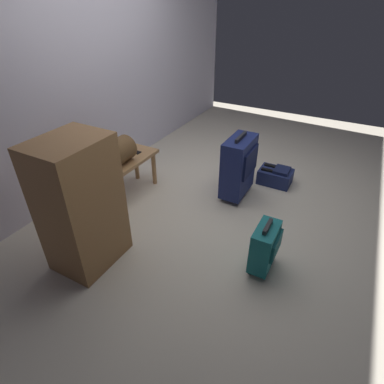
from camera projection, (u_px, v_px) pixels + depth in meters
ground_plane at (225, 199)px, 3.47m from camera, size 6.60×6.60×0.00m
back_wall at (96, 53)px, 3.35m from camera, size 6.00×0.10×2.80m
bench at (119, 169)px, 3.29m from camera, size 1.00×0.36×0.44m
duffel_bag_brown at (114, 154)px, 3.14m from camera, size 0.44×0.26×0.34m
cell_phone at (135, 152)px, 3.48m from camera, size 0.07×0.14×0.01m
suitcase_upright_navy at (239, 166)px, 3.34m from camera, size 0.48×0.26×0.72m
suitcase_small_teal at (265, 246)px, 2.47m from camera, size 0.32×0.19×0.46m
backpack_navy at (276, 176)px, 3.72m from camera, size 0.28×0.38×0.21m
side_cabinet at (81, 205)px, 2.41m from camera, size 0.56×0.44×1.10m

